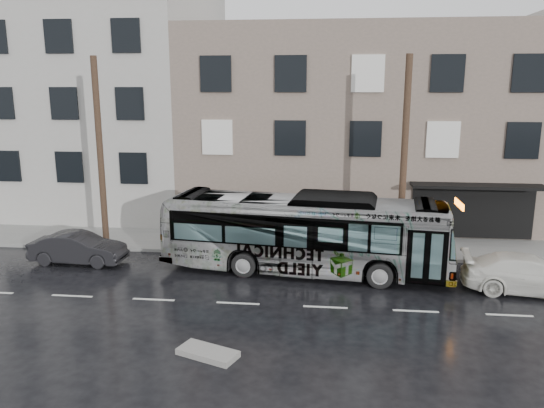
{
  "coord_description": "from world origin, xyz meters",
  "views": [
    {
      "loc": [
        3.22,
        -20.46,
        7.84
      ],
      "look_at": [
        0.71,
        2.5,
        2.65
      ],
      "focal_mm": 35.0,
      "sensor_mm": 36.0,
      "label": 1
    }
  ],
  "objects_px": {
    "utility_pole_front": "(404,159)",
    "utility_pole_rear": "(100,155)",
    "white_sedan": "(529,274)",
    "sign_post": "(425,232)",
    "bus": "(305,233)",
    "dark_sedan": "(78,248)"
  },
  "relations": [
    {
      "from": "utility_pole_front",
      "to": "utility_pole_rear",
      "type": "relative_size",
      "value": 1.0
    },
    {
      "from": "utility_pole_rear",
      "to": "white_sedan",
      "type": "relative_size",
      "value": 1.8
    },
    {
      "from": "utility_pole_front",
      "to": "white_sedan",
      "type": "distance_m",
      "value": 6.91
    },
    {
      "from": "sign_post",
      "to": "bus",
      "type": "height_order",
      "value": "bus"
    },
    {
      "from": "utility_pole_rear",
      "to": "white_sedan",
      "type": "height_order",
      "value": "utility_pole_rear"
    },
    {
      "from": "utility_pole_front",
      "to": "bus",
      "type": "xyz_separation_m",
      "value": [
        -4.24,
        -2.09,
        -2.95
      ]
    },
    {
      "from": "white_sedan",
      "to": "sign_post",
      "type": "bearing_deg",
      "value": 51.28
    },
    {
      "from": "utility_pole_rear",
      "to": "sign_post",
      "type": "bearing_deg",
      "value": 0.0
    },
    {
      "from": "utility_pole_front",
      "to": "white_sedan",
      "type": "bearing_deg",
      "value": -37.86
    },
    {
      "from": "utility_pole_front",
      "to": "utility_pole_rear",
      "type": "bearing_deg",
      "value": 180.0
    },
    {
      "from": "bus",
      "to": "dark_sedan",
      "type": "bearing_deg",
      "value": 96.79
    },
    {
      "from": "utility_pole_rear",
      "to": "dark_sedan",
      "type": "height_order",
      "value": "utility_pole_rear"
    },
    {
      "from": "utility_pole_rear",
      "to": "white_sedan",
      "type": "distance_m",
      "value": 19.22
    },
    {
      "from": "bus",
      "to": "white_sedan",
      "type": "height_order",
      "value": "bus"
    },
    {
      "from": "sign_post",
      "to": "bus",
      "type": "bearing_deg",
      "value": -158.66
    },
    {
      "from": "white_sedan",
      "to": "bus",
      "type": "bearing_deg",
      "value": 87.98
    },
    {
      "from": "utility_pole_front",
      "to": "utility_pole_rear",
      "type": "distance_m",
      "value": 14.0
    },
    {
      "from": "sign_post",
      "to": "dark_sedan",
      "type": "height_order",
      "value": "sign_post"
    },
    {
      "from": "sign_post",
      "to": "bus",
      "type": "relative_size",
      "value": 0.2
    },
    {
      "from": "sign_post",
      "to": "dark_sedan",
      "type": "bearing_deg",
      "value": -172.37
    },
    {
      "from": "sign_post",
      "to": "white_sedan",
      "type": "distance_m",
      "value": 4.9
    },
    {
      "from": "utility_pole_rear",
      "to": "dark_sedan",
      "type": "xyz_separation_m",
      "value": [
        -0.41,
        -2.08,
        -3.95
      ]
    }
  ]
}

